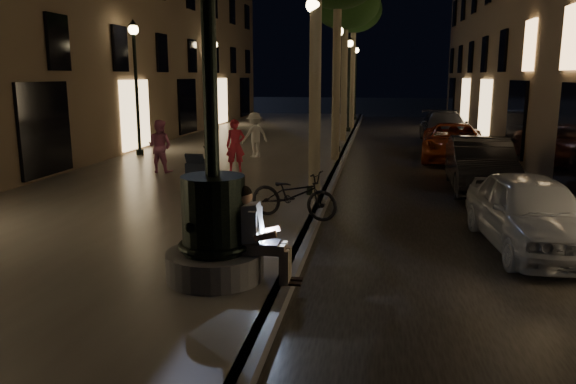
% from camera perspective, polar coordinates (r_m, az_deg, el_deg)
% --- Properties ---
extents(ground, '(120.00, 120.00, 0.00)m').
position_cam_1_polar(ground, '(20.69, 5.55, 3.18)').
color(ground, black).
rests_on(ground, ground).
extents(cobble_lane, '(6.00, 45.00, 0.02)m').
position_cam_1_polar(cobble_lane, '(20.72, 13.87, 2.94)').
color(cobble_lane, black).
rests_on(cobble_lane, ground).
extents(promenade, '(8.00, 45.00, 0.20)m').
position_cam_1_polar(promenade, '(21.29, -5.27, 3.70)').
color(promenade, '#69635C').
rests_on(promenade, ground).
extents(curb_strip, '(0.25, 45.00, 0.20)m').
position_cam_1_polar(curb_strip, '(20.67, 5.55, 3.46)').
color(curb_strip, '#59595B').
rests_on(curb_strip, ground).
extents(fountain_lamppost, '(1.40, 1.40, 5.21)m').
position_cam_1_polar(fountain_lamppost, '(7.97, -7.57, -1.82)').
color(fountain_lamppost, '#59595B').
rests_on(fountain_lamppost, promenade).
extents(seated_man_laptop, '(1.00, 0.34, 1.37)m').
position_cam_1_polar(seated_man_laptop, '(7.90, -3.24, -4.04)').
color(seated_man_laptop, gray).
rests_on(seated_man_laptop, promenade).
extents(tree_third, '(3.00, 3.00, 7.20)m').
position_cam_1_polar(tree_third, '(25.65, 5.89, 18.58)').
color(tree_third, '#6B604C').
rests_on(tree_third, promenade).
extents(tree_far, '(3.00, 3.00, 7.50)m').
position_cam_1_polar(tree_far, '(31.63, 6.72, 17.80)').
color(tree_far, '#6B604C').
rests_on(tree_far, promenade).
extents(lamp_curb_a, '(0.36, 0.36, 4.81)m').
position_cam_1_polar(lamp_curb_a, '(13.51, 2.57, 12.46)').
color(lamp_curb_a, black).
rests_on(lamp_curb_a, promenade).
extents(lamp_curb_b, '(0.36, 0.36, 4.81)m').
position_cam_1_polar(lamp_curb_b, '(21.48, 5.08, 12.17)').
color(lamp_curb_b, black).
rests_on(lamp_curb_b, promenade).
extents(lamp_curb_c, '(0.36, 0.36, 4.81)m').
position_cam_1_polar(lamp_curb_c, '(29.46, 6.23, 12.03)').
color(lamp_curb_c, black).
rests_on(lamp_curb_c, promenade).
extents(lamp_curb_d, '(0.36, 0.36, 4.81)m').
position_cam_1_polar(lamp_curb_d, '(37.45, 6.89, 11.94)').
color(lamp_curb_d, black).
rests_on(lamp_curb_d, promenade).
extents(lamp_left_b, '(0.36, 0.36, 4.81)m').
position_cam_1_polar(lamp_left_b, '(21.26, -15.23, 11.82)').
color(lamp_left_b, black).
rests_on(lamp_left_b, promenade).
extents(lamp_left_c, '(0.36, 0.36, 4.81)m').
position_cam_1_polar(lamp_left_c, '(30.67, -7.44, 11.99)').
color(lamp_left_c, black).
rests_on(lamp_left_c, promenade).
extents(stroller, '(0.55, 1.17, 1.19)m').
position_cam_1_polar(stroller, '(13.67, -8.80, 2.05)').
color(stroller, black).
rests_on(stroller, promenade).
extents(car_front, '(1.93, 4.10, 1.36)m').
position_cam_1_polar(car_front, '(10.91, 23.46, -1.89)').
color(car_front, '#A6A9AE').
rests_on(car_front, ground).
extents(car_second, '(1.66, 4.38, 1.43)m').
position_cam_1_polar(car_second, '(15.96, 18.94, 2.64)').
color(car_second, black).
rests_on(car_second, ground).
extents(car_third, '(2.60, 4.97, 1.34)m').
position_cam_1_polar(car_third, '(21.50, 16.46, 4.88)').
color(car_third, '#9B3613').
rests_on(car_third, ground).
extents(car_rear, '(2.03, 4.96, 1.44)m').
position_cam_1_polar(car_rear, '(27.04, 15.57, 6.36)').
color(car_rear, '#343339').
rests_on(car_rear, ground).
extents(pedestrian_red, '(0.67, 0.55, 1.58)m').
position_cam_1_polar(pedestrian_red, '(17.07, -5.35, 4.72)').
color(pedestrian_red, '#D32A41').
rests_on(pedestrian_red, promenade).
extents(pedestrian_pink, '(0.86, 0.72, 1.58)m').
position_cam_1_polar(pedestrian_pink, '(17.26, -12.88, 4.55)').
color(pedestrian_pink, '#CB6B98').
rests_on(pedestrian_pink, promenade).
extents(pedestrian_white, '(1.15, 1.12, 1.58)m').
position_cam_1_polar(pedestrian_white, '(20.11, -3.40, 5.82)').
color(pedestrian_white, silver).
rests_on(pedestrian_white, promenade).
extents(bicycle, '(1.98, 1.11, 0.98)m').
position_cam_1_polar(bicycle, '(11.41, 0.58, -0.26)').
color(bicycle, black).
rests_on(bicycle, promenade).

